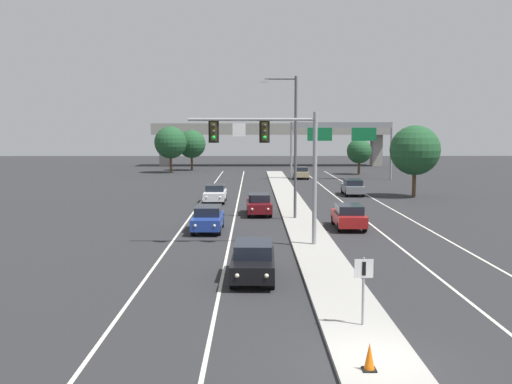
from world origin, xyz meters
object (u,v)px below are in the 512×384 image
car_oncoming_blue (208,218)px  car_receding_red (349,216)px  car_oncoming_darkred (259,204)px  overhead_signal_mast (274,150)px  car_oncoming_white (215,193)px  car_receding_grey (353,187)px  tree_far_left_b (192,144)px  car_receding_tan (301,173)px  highway_sign_gantry (342,132)px  tree_far_left_c (170,142)px  tree_far_right_a (415,150)px  median_sign_post (363,281)px  car_oncoming_black (253,260)px  street_lamp_median (292,139)px  traffic_cone_median_nose (369,357)px  tree_far_right_c (359,151)px

car_oncoming_blue → car_receding_red: (9.10, 0.95, 0.00)m
car_oncoming_darkred → car_receding_red: 8.50m
overhead_signal_mast → car_oncoming_darkred: bearing=93.2°
car_oncoming_white → car_receding_grey: size_ratio=0.99×
car_oncoming_white → tree_far_left_b: (-6.40, 41.07, 3.42)m
car_receding_tan → tree_far_left_b: bearing=135.6°
overhead_signal_mast → highway_sign_gantry: (10.40, 43.32, 0.85)m
car_oncoming_blue → car_oncoming_white: size_ratio=1.00×
car_oncoming_blue → car_receding_grey: size_ratio=1.00×
tree_far_left_c → tree_far_right_a: tree_far_left_c is taller
car_oncoming_darkred → tree_far_left_c: (-12.85, 43.46, 3.78)m
highway_sign_gantry → tree_far_left_c: highway_sign_gantry is taller
highway_sign_gantry → tree_far_left_b: 27.52m
highway_sign_gantry → median_sign_post: bearing=-98.1°
car_oncoming_black → highway_sign_gantry: size_ratio=0.34×
car_oncoming_black → tree_far_left_b: bearing=98.2°
street_lamp_median → car_oncoming_white: street_lamp_median is taller
median_sign_post → car_receding_red: 19.29m
tree_far_right_a → car_oncoming_darkred: bearing=-142.9°
car_oncoming_darkred → tree_far_right_a: 19.17m
traffic_cone_median_nose → tree_far_left_b: (-12.73, 77.31, 3.73)m
tree_far_right_a → tree_far_right_c: 28.62m
street_lamp_median → traffic_cone_median_nose: street_lamp_median is taller
car_oncoming_blue → median_sign_post: bearing=-70.7°
car_oncoming_blue → tree_far_right_a: 26.32m
street_lamp_median → car_oncoming_darkred: 6.09m
car_receding_grey → car_oncoming_black: bearing=-107.1°
traffic_cone_median_nose → median_sign_post: bearing=81.8°
median_sign_post → car_oncoming_black: median_sign_post is taller
car_oncoming_white → car_receding_grey: bearing=23.0°
overhead_signal_mast → tree_far_right_c: bearing=74.6°
car_receding_red → tree_far_right_c: (9.27, 46.17, 2.58)m
street_lamp_median → car_oncoming_darkred: street_lamp_median is taller
overhead_signal_mast → car_oncoming_darkred: size_ratio=1.60×
car_receding_red → tree_far_left_b: tree_far_left_b is taller
median_sign_post → tree_far_left_b: size_ratio=0.34×
street_lamp_median → traffic_cone_median_nose: 26.68m
car_receding_red → traffic_cone_median_nose: bearing=-98.2°
car_oncoming_black → tree_far_left_c: (-12.38, 62.46, 3.78)m
car_oncoming_black → car_receding_red: 14.21m
highway_sign_gantry → tree_far_right_c: size_ratio=2.55×
street_lamp_median → tree_far_left_b: (-12.52, 51.16, -1.55)m
tree_far_right_a → tree_far_left_b: tree_far_right_a is taller
street_lamp_median → car_oncoming_white: bearing=121.3°
tree_far_right_a → tree_far_right_c: (0.04, 28.60, -1.10)m
overhead_signal_mast → street_lamp_median: street_lamp_median is taller
median_sign_post → car_oncoming_darkred: size_ratio=0.49×
car_receding_grey → traffic_cone_median_nose: size_ratio=6.09×
median_sign_post → car_oncoming_black: 7.25m
overhead_signal_mast → car_receding_tan: overhead_signal_mast is taller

